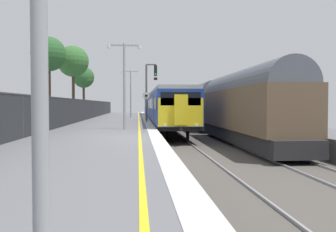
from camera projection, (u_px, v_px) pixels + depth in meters
ground at (205, 150)px, 16.22m from camera, size 17.40×110.00×1.21m
commuter_train_at_platform at (160, 106)px, 40.70m from camera, size 2.83×40.08×3.81m
freight_train_adjacent_track at (200, 105)px, 37.25m from camera, size 2.60×46.44×4.52m
signal_gantry at (149, 85)px, 32.84m from camera, size 1.10×0.24×5.23m
speed_limit_sign at (146, 103)px, 29.20m from camera, size 0.59×0.08×2.50m
platform_lamp_mid at (124, 78)px, 21.04m from camera, size 2.00×0.20×5.08m
platform_lamp_far at (131, 90)px, 39.19m from camera, size 2.00×0.20×5.23m
platform_back_fence at (23, 115)px, 15.49m from camera, size 0.07×99.00×1.94m
background_tree_left at (74, 62)px, 35.25m from camera, size 3.09×3.09×7.32m
background_tree_centre at (48, 55)px, 30.13m from camera, size 2.95×2.99×7.27m
background_tree_right at (84, 78)px, 48.26m from camera, size 2.88×2.88×6.64m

